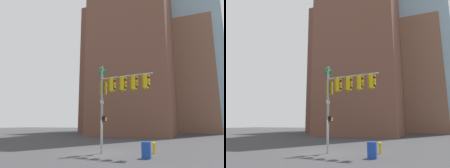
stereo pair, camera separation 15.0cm
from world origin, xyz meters
TOP-DOWN VIEW (x-y plane):
  - ground_plane at (0.00, 0.00)m, footprint 200.00×200.00m
  - signal_pole_assembly at (-0.24, -1.66)m, footprint 1.28×4.58m
  - fire_hydrant at (1.30, -3.95)m, footprint 0.34×0.26m
  - newspaper_box at (-1.14, -3.88)m, footprint 0.45×0.57m
  - building_brick_nearside at (30.88, 3.95)m, footprint 25.33×15.26m
  - building_brick_midblock at (47.48, -3.53)m, footprint 18.46×19.45m
  - building_glass_tower at (52.17, -3.77)m, footprint 24.50×24.28m
  - building_brick_farside at (42.73, 13.68)m, footprint 18.37×15.90m

SIDE VIEW (x-z plane):
  - ground_plane at x=0.00m, z-range 0.00..0.00m
  - fire_hydrant at x=1.30m, z-range 0.04..0.91m
  - newspaper_box at x=-1.14m, z-range 0.00..1.05m
  - signal_pole_assembly at x=-0.24m, z-range 1.40..8.24m
  - building_brick_midblock at x=47.48m, z-range 0.00..30.37m
  - building_brick_farside at x=42.73m, z-range 0.00..36.22m
  - building_brick_nearside at x=30.88m, z-range 0.00..45.63m
  - building_glass_tower at x=52.17m, z-range 0.00..62.27m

